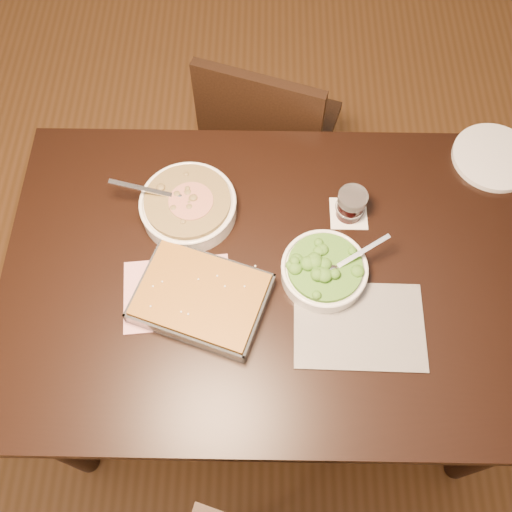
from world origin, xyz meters
TOP-DOWN VIEW (x-y plane):
  - ground at (0.00, 0.00)m, footprint 4.00×4.00m
  - table at (0.00, 0.00)m, footprint 1.40×0.90m
  - magazine_a at (-0.25, -0.06)m, footprint 0.28×0.22m
  - magazine_b at (0.19, -0.14)m, footprint 0.32×0.23m
  - coaster at (0.19, 0.17)m, footprint 0.10×0.10m
  - stew_bowl at (-0.24, 0.17)m, footprint 0.28×0.25m
  - broccoli_bowl at (0.11, -0.01)m, footprint 0.23×0.21m
  - baking_dish at (-0.19, -0.09)m, footprint 0.36×0.31m
  - wine_tumbler at (0.19, 0.17)m, footprint 0.08×0.08m
  - dinner_plate at (0.60, 0.36)m, footprint 0.23×0.23m
  - chair_far at (-0.03, 0.65)m, footprint 0.51×0.51m

SIDE VIEW (x-z plane):
  - ground at x=0.00m, z-range 0.00..0.00m
  - chair_far at x=-0.03m, z-range 0.05..0.91m
  - table at x=0.00m, z-range 0.28..1.03m
  - coaster at x=0.19m, z-range 0.75..0.75m
  - magazine_a at x=-0.25m, z-range 0.75..0.76m
  - magazine_b at x=0.19m, z-range 0.75..0.76m
  - dinner_plate at x=0.60m, z-range 0.75..0.77m
  - baking_dish at x=-0.19m, z-range 0.75..0.80m
  - broccoli_bowl at x=0.11m, z-range 0.74..0.82m
  - stew_bowl at x=-0.24m, z-range 0.74..0.83m
  - wine_tumbler at x=0.19m, z-range 0.75..0.84m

